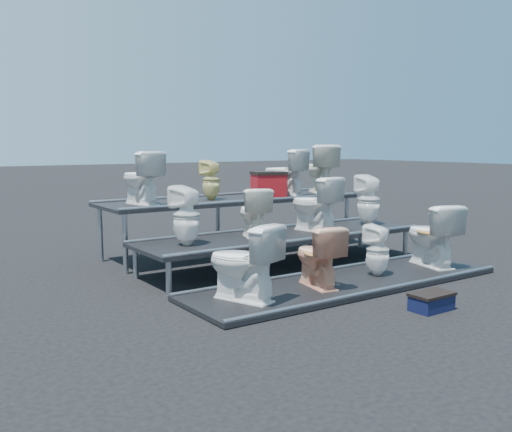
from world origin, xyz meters
TOP-DOWN VIEW (x-y plane):
  - ground at (0.00, 0.00)m, footprint 80.00×80.00m
  - tier_front at (0.00, -1.30)m, footprint 4.20×1.20m
  - tier_mid at (0.00, 0.00)m, footprint 4.20×1.20m
  - tier_back at (0.00, 1.30)m, footprint 4.20×1.20m
  - toilet_0 at (-1.51, -1.30)m, footprint 0.72×0.92m
  - toilet_1 at (-0.47, -1.30)m, footprint 0.53×0.77m
  - toilet_2 at (0.52, -1.30)m, footprint 0.36×0.36m
  - toilet_3 at (1.55, -1.30)m, footprint 0.67×0.93m
  - toilet_4 at (-1.50, 0.00)m, footprint 0.43×0.43m
  - toilet_5 at (-0.49, 0.00)m, footprint 0.58×0.75m
  - toilet_6 at (0.57, 0.00)m, footprint 0.54×0.83m
  - toilet_7 at (1.66, 0.00)m, footprint 0.40×0.41m
  - toilet_8 at (-1.54, 1.30)m, footprint 0.50×0.78m
  - toilet_9 at (-0.39, 1.30)m, footprint 0.34×0.34m
  - toilet_10 at (1.00, 1.30)m, footprint 0.63×0.84m
  - toilet_11 at (1.80, 1.30)m, footprint 0.75×0.94m
  - red_crate at (0.64, 1.24)m, footprint 0.59×0.52m
  - step_stool at (0.01, -2.56)m, footprint 0.44×0.26m

SIDE VIEW (x-z plane):
  - ground at x=0.00m, z-range 0.00..0.00m
  - tier_front at x=0.00m, z-range 0.00..0.06m
  - step_stool at x=0.01m, z-range 0.00..0.16m
  - tier_mid at x=0.00m, z-range 0.00..0.46m
  - toilet_2 at x=0.52m, z-range 0.06..0.71m
  - toilet_1 at x=-0.47m, z-range 0.06..0.79m
  - tier_back at x=0.00m, z-range 0.00..0.86m
  - toilet_0 at x=-1.51m, z-range 0.06..0.89m
  - toilet_3 at x=1.55m, z-range 0.06..0.91m
  - toilet_5 at x=-0.49m, z-range 0.46..1.14m
  - toilet_4 at x=-1.50m, z-range 0.46..1.20m
  - toilet_7 at x=1.66m, z-range 0.46..1.24m
  - toilet_6 at x=0.57m, z-range 0.46..1.25m
  - red_crate at x=0.64m, z-range 0.86..1.22m
  - toilet_9 at x=-0.39m, z-range 0.86..1.47m
  - toilet_8 at x=-1.54m, z-range 0.86..1.61m
  - toilet_10 at x=1.00m, z-range 0.86..1.62m
  - toilet_11 at x=1.80m, z-range 0.86..1.70m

